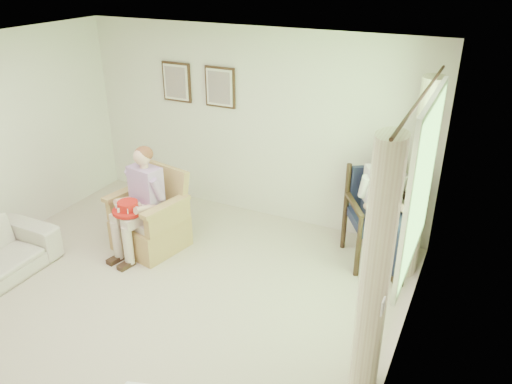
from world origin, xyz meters
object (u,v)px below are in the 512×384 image
at_px(wood_armchair, 382,212).
at_px(red_hat, 128,208).
at_px(wicker_armchair, 152,224).
at_px(person_dark, 381,199).
at_px(person_wicker, 141,195).

distance_m(wood_armchair, red_hat, 3.03).
bearing_deg(wicker_armchair, wood_armchair, 32.57).
distance_m(wicker_armchair, wood_armchair, 2.86).
height_order(person_dark, red_hat, person_dark).
relative_size(wicker_armchair, red_hat, 2.68).
bearing_deg(person_dark, wood_armchair, 58.71).
height_order(wood_armchair, red_hat, wood_armchair).
bearing_deg(person_wicker, wood_armchair, 35.05).
xyz_separation_m(wicker_armchair, wood_armchair, (2.65, 1.03, 0.29)).
height_order(wicker_armchair, wood_armchair, wood_armchair).
bearing_deg(wood_armchair, wicker_armchair, 169.93).
distance_m(wood_armchair, person_wicker, 2.90).
height_order(wood_armchair, person_dark, person_dark).
distance_m(wicker_armchair, red_hat, 0.50).
xyz_separation_m(person_wicker, red_hat, (-0.05, -0.20, -0.10)).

